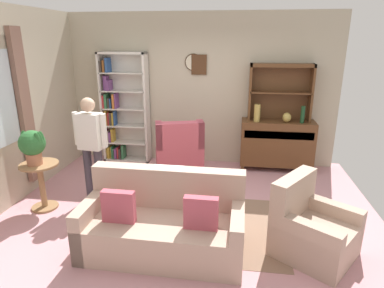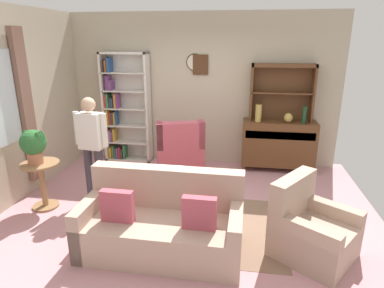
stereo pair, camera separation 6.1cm
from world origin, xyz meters
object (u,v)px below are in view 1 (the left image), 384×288
object	(u,v)px
bottle_wine	(303,115)
sideboard	(277,143)
person_reading	(91,143)
bookshelf	(121,110)
potted_plant_large	(33,145)
armchair_floral	(312,230)
vase_tall	(257,113)
sideboard_hutch	(281,84)
couch_floral	(164,225)
wingback_chair	(179,157)
vase_round	(287,117)
plant_stand	(41,181)
book_stack	(190,187)
coffee_table	(180,194)

from	to	relation	value
bottle_wine	sideboard	bearing A→B (deg)	167.11
person_reading	bookshelf	bearing A→B (deg)	95.49
potted_plant_large	armchair_floral	bearing A→B (deg)	-8.28
vase_tall	potted_plant_large	bearing A→B (deg)	-147.36
bookshelf	sideboard_hutch	bearing A→B (deg)	0.48
couch_floral	wingback_chair	size ratio (longest dim) A/B	1.73
bookshelf	vase_round	world-z (taller)	bookshelf
vase_round	wingback_chair	bearing A→B (deg)	-161.77
vase_round	potted_plant_large	world-z (taller)	potted_plant_large
plant_stand	book_stack	bearing A→B (deg)	0.52
bookshelf	book_stack	bearing A→B (deg)	-51.63
bottle_wine	vase_round	bearing A→B (deg)	175.05
vase_round	couch_floral	bearing A→B (deg)	-121.66
armchair_floral	coffee_table	distance (m)	1.68
bookshelf	couch_floral	size ratio (longest dim) A/B	1.16
vase_round	couch_floral	distance (m)	3.20
coffee_table	person_reading	bearing A→B (deg)	165.94
book_stack	couch_floral	bearing A→B (deg)	-104.68
bottle_wine	couch_floral	world-z (taller)	bottle_wine
bookshelf	armchair_floral	bearing A→B (deg)	-40.47
wingback_chair	book_stack	world-z (taller)	wingback_chair
sideboard_hutch	armchair_floral	distance (m)	2.97
sideboard_hutch	person_reading	world-z (taller)	sideboard_hutch
vase_round	potted_plant_large	distance (m)	4.09
vase_tall	vase_round	distance (m)	0.52
bookshelf	vase_tall	size ratio (longest dim) A/B	6.91
vase_round	coffee_table	distance (m)	2.59
armchair_floral	plant_stand	bearing A→B (deg)	171.15
vase_tall	armchair_floral	world-z (taller)	vase_tall
wingback_chair	potted_plant_large	size ratio (longest dim) A/B	2.18
sideboard_hutch	plant_stand	distance (m)	4.19
couch_floral	armchair_floral	size ratio (longest dim) A/B	1.69
plant_stand	book_stack	size ratio (longest dim) A/B	3.07
sideboard	plant_stand	xyz separation A→B (m)	(-3.43, -2.01, -0.09)
wingback_chair	armchair_floral	bearing A→B (deg)	-45.78
vase_tall	plant_stand	world-z (taller)	vase_tall
sideboard	vase_round	distance (m)	0.52
vase_round	plant_stand	size ratio (longest dim) A/B	0.25
bottle_wine	wingback_chair	xyz separation A→B (m)	(-2.09, -0.58, -0.69)
sideboard	plant_stand	size ratio (longest dim) A/B	1.91
bottle_wine	coffee_table	xyz separation A→B (m)	(-1.83, -1.93, -0.72)
wingback_chair	book_stack	size ratio (longest dim) A/B	4.74
sideboard_hutch	vase_tall	bearing A→B (deg)	-154.11
vase_round	coffee_table	world-z (taller)	vase_round
vase_tall	vase_round	bearing A→B (deg)	1.49
potted_plant_large	book_stack	size ratio (longest dim) A/B	2.17
bookshelf	armchair_floral	size ratio (longest dim) A/B	1.96
sideboard_hutch	book_stack	bearing A→B (deg)	-122.07
armchair_floral	coffee_table	world-z (taller)	armchair_floral
wingback_chair	book_stack	xyz separation A→B (m)	(0.38, -1.32, 0.07)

